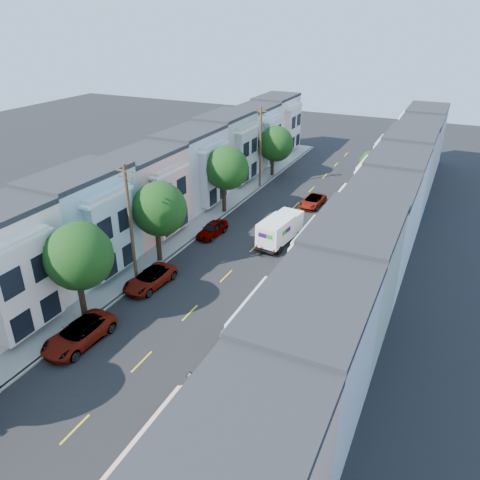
% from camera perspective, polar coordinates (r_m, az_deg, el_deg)
% --- Properties ---
extents(ground, '(160.00, 160.00, 0.00)m').
position_cam_1_polar(ground, '(35.50, -6.13, -8.84)').
color(ground, black).
rests_on(ground, ground).
extents(road_slab, '(12.00, 70.00, 0.02)m').
position_cam_1_polar(road_slab, '(47.14, 3.24, 0.59)').
color(road_slab, black).
rests_on(road_slab, ground).
extents(curb_left, '(0.30, 70.00, 0.15)m').
position_cam_1_polar(curb_left, '(49.47, -3.25, 1.94)').
color(curb_left, gray).
rests_on(curb_left, ground).
extents(curb_right, '(0.30, 70.00, 0.15)m').
position_cam_1_polar(curb_right, '(45.45, 10.31, -0.74)').
color(curb_right, gray).
rests_on(curb_right, ground).
extents(sidewalk_left, '(2.60, 70.00, 0.15)m').
position_cam_1_polar(sidewalk_left, '(50.06, -4.56, 2.20)').
color(sidewalk_left, gray).
rests_on(sidewalk_left, ground).
extents(sidewalk_right, '(2.60, 70.00, 0.15)m').
position_cam_1_polar(sidewalk_right, '(45.19, 11.89, -1.06)').
color(sidewalk_right, gray).
rests_on(sidewalk_right, ground).
extents(centerline, '(0.12, 70.00, 0.01)m').
position_cam_1_polar(centerline, '(47.15, 3.24, 0.58)').
color(centerline, gold).
rests_on(centerline, ground).
extents(townhouse_row_left, '(5.00, 70.00, 8.50)m').
position_cam_1_polar(townhouse_row_left, '(51.95, -8.21, 2.83)').
color(townhouse_row_left, white).
rests_on(townhouse_row_left, ground).
extents(townhouse_row_right, '(5.00, 70.00, 8.50)m').
position_cam_1_polar(townhouse_row_right, '(44.67, 16.59, -2.07)').
color(townhouse_row_right, white).
rests_on(townhouse_row_right, ground).
extents(tree_b, '(4.70, 4.70, 7.57)m').
position_cam_1_polar(tree_b, '(33.80, -19.15, -1.90)').
color(tree_b, black).
rests_on(tree_b, ground).
extents(tree_c, '(4.70, 4.70, 7.51)m').
position_cam_1_polar(tree_c, '(40.48, -9.91, 3.75)').
color(tree_c, black).
rests_on(tree_c, ground).
extents(tree_d, '(4.70, 4.70, 7.53)m').
position_cam_1_polar(tree_d, '(50.76, -1.71, 8.73)').
color(tree_d, black).
rests_on(tree_d, ground).
extents(tree_e, '(4.70, 4.70, 6.85)m').
position_cam_1_polar(tree_e, '(63.63, 4.29, 11.60)').
color(tree_e, black).
rests_on(tree_e, ground).
extents(tree_far_r, '(3.10, 3.10, 5.66)m').
position_cam_1_polar(tree_far_r, '(57.83, 15.65, 8.81)').
color(tree_far_r, black).
rests_on(tree_far_r, ground).
extents(utility_pole_near, '(1.60, 0.26, 10.00)m').
position_cam_1_polar(utility_pole_near, '(37.68, -13.18, 1.74)').
color(utility_pole_near, '#42301E').
rests_on(utility_pole_near, ground).
extents(utility_pole_far, '(1.60, 0.26, 10.00)m').
position_cam_1_polar(utility_pole_far, '(58.98, 2.51, 11.17)').
color(utility_pole_far, '#42301E').
rests_on(utility_pole_far, ground).
extents(fedex_truck, '(2.24, 5.83, 2.79)m').
position_cam_1_polar(fedex_truck, '(44.85, 4.88, 1.34)').
color(fedex_truck, silver).
rests_on(fedex_truck, ground).
extents(lead_sedan, '(2.37, 4.61, 1.25)m').
position_cam_1_polar(lead_sedan, '(54.70, 8.84, 4.69)').
color(lead_sedan, black).
rests_on(lead_sedan, ground).
extents(parked_left_b, '(2.73, 5.45, 1.48)m').
position_cam_1_polar(parked_left_b, '(33.80, -19.06, -10.80)').
color(parked_left_b, black).
rests_on(parked_left_b, ground).
extents(parked_left_c, '(2.69, 5.12, 1.37)m').
position_cam_1_polar(parked_left_c, '(38.87, -10.93, -4.65)').
color(parked_left_c, '#B7BCC3').
rests_on(parked_left_c, ground).
extents(parked_left_d, '(1.95, 4.42, 1.40)m').
position_cam_1_polar(parked_left_d, '(46.82, -3.40, 1.33)').
color(parked_left_d, '#380A0B').
rests_on(parked_left_d, ground).
extents(parked_right_a, '(2.04, 4.76, 1.42)m').
position_cam_1_polar(parked_right_a, '(27.06, -7.42, -20.32)').
color(parked_right_a, '#3A3A3A').
rests_on(parked_right_a, ground).
extents(parked_right_b, '(1.84, 4.45, 1.42)m').
position_cam_1_polar(parked_right_b, '(31.52, -0.56, -12.16)').
color(parked_right_b, '#ADACBF').
rests_on(parked_right_b, ground).
extents(parked_right_c, '(1.87, 4.62, 1.51)m').
position_cam_1_polar(parked_right_c, '(47.40, 9.80, 1.37)').
color(parked_right_c, black).
rests_on(parked_right_c, ground).
extents(parked_right_d, '(1.94, 4.53, 1.47)m').
position_cam_1_polar(parked_right_d, '(57.95, 13.08, 5.67)').
color(parked_right_d, black).
rests_on(parked_right_d, ground).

